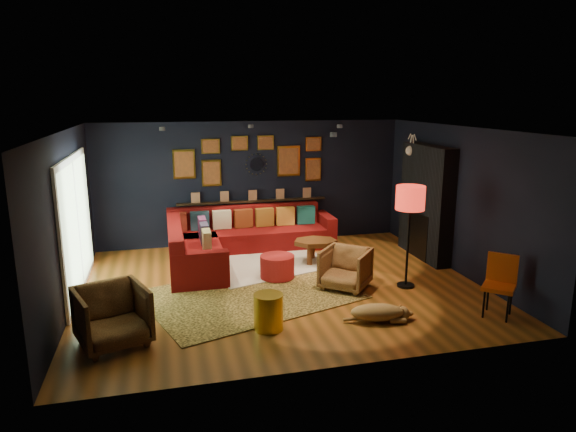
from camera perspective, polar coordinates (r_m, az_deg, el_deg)
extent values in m
plane|color=#99561F|center=(8.70, -0.77, -7.73)|extent=(6.50, 6.50, 0.00)
plane|color=black|center=(10.97, -4.04, 3.68)|extent=(6.50, 0.00, 6.50)
plane|color=black|center=(5.77, 5.39, -5.10)|extent=(6.50, 0.00, 6.50)
plane|color=black|center=(8.24, -23.38, -0.56)|extent=(0.00, 5.50, 5.50)
plane|color=black|center=(9.58, 18.52, 1.63)|extent=(0.00, 5.50, 5.50)
plane|color=white|center=(8.14, -0.83, 9.63)|extent=(6.50, 6.50, 0.00)
cube|color=maroon|center=(10.70, -4.55, -2.56)|extent=(3.20, 0.95, 0.42)
cube|color=maroon|center=(10.93, -4.89, 0.05)|extent=(3.20, 0.24, 0.46)
cube|color=maroon|center=(11.05, 4.17, -1.45)|extent=(0.22, 0.95, 0.64)
cube|color=maroon|center=(9.53, -10.17, -4.71)|extent=(0.95, 2.20, 0.42)
cube|color=maroon|center=(9.40, -12.43, -2.40)|extent=(0.24, 2.20, 0.46)
cube|color=maroon|center=(8.55, -9.74, -6.02)|extent=(0.95, 0.22, 0.64)
cube|color=maroon|center=(10.61, -12.20, -0.66)|extent=(0.38, 0.14, 0.38)
cube|color=#223D50|center=(10.63, -9.77, -0.53)|extent=(0.38, 0.14, 0.38)
cube|color=beige|center=(10.67, -7.37, -0.39)|extent=(0.38, 0.14, 0.38)
cube|color=brown|center=(10.73, -4.98, -0.26)|extent=(0.38, 0.14, 0.38)
cube|color=#996320|center=(10.80, -2.62, -0.13)|extent=(0.38, 0.14, 0.38)
cube|color=gold|center=(10.90, -0.30, 0.00)|extent=(0.38, 0.14, 0.38)
cube|color=#175D5A|center=(11.01, 1.98, 0.13)|extent=(0.38, 0.14, 0.38)
cube|color=#5F2857|center=(10.10, -9.51, -1.24)|extent=(0.14, 0.38, 0.38)
cube|color=#2C2944|center=(9.62, -9.28, -1.97)|extent=(0.14, 0.38, 0.38)
cube|color=tan|center=(9.14, -9.02, -2.76)|extent=(0.14, 0.38, 0.38)
cube|color=black|center=(10.97, -3.95, 1.66)|extent=(3.20, 0.12, 0.04)
cube|color=gold|center=(10.73, -11.47, 5.67)|extent=(0.45, 0.03, 0.60)
cube|color=#9C5526|center=(10.71, -11.47, 5.65)|extent=(0.38, 0.01, 0.51)
cube|color=gold|center=(10.79, -8.50, 4.75)|extent=(0.40, 0.03, 0.55)
cube|color=#9C5526|center=(10.78, -8.49, 4.74)|extent=(0.34, 0.01, 0.47)
cube|color=gold|center=(10.73, -8.60, 7.66)|extent=(0.38, 0.03, 0.30)
cube|color=#9C5526|center=(10.71, -8.59, 7.65)|extent=(0.32, 0.01, 0.25)
cube|color=gold|center=(11.04, 0.06, 6.13)|extent=(0.50, 0.03, 0.65)
cube|color=#9C5526|center=(11.02, 0.09, 6.12)|extent=(0.42, 0.01, 0.55)
cube|color=gold|center=(11.21, 2.80, 5.19)|extent=(0.35, 0.03, 0.50)
cube|color=#9C5526|center=(11.19, 2.83, 5.18)|extent=(0.30, 0.01, 0.42)
cube|color=gold|center=(11.15, 2.84, 7.99)|extent=(0.35, 0.03, 0.30)
cube|color=#9C5526|center=(11.13, 2.86, 7.98)|extent=(0.30, 0.01, 0.25)
cube|color=gold|center=(10.80, -5.41, 8.05)|extent=(0.35, 0.03, 0.30)
cube|color=#9C5526|center=(10.78, -5.39, 8.04)|extent=(0.30, 0.01, 0.25)
cube|color=gold|center=(10.89, -2.52, 8.14)|extent=(0.35, 0.03, 0.30)
cube|color=#9C5526|center=(10.87, -2.50, 8.13)|extent=(0.30, 0.01, 0.25)
cylinder|color=silver|center=(10.90, -3.53, 5.75)|extent=(0.28, 0.03, 0.28)
cone|color=gold|center=(10.94, -2.39, 5.79)|extent=(0.03, 0.16, 0.03)
cone|color=gold|center=(10.93, -2.48, 6.23)|extent=(0.04, 0.16, 0.04)
cone|color=gold|center=(10.91, -2.73, 6.59)|extent=(0.04, 0.16, 0.04)
cone|color=gold|center=(10.89, -3.11, 6.83)|extent=(0.04, 0.16, 0.04)
cone|color=gold|center=(10.88, -3.55, 6.90)|extent=(0.03, 0.16, 0.03)
cone|color=gold|center=(10.86, -3.98, 6.80)|extent=(0.04, 0.16, 0.04)
cone|color=gold|center=(10.86, -4.35, 6.53)|extent=(0.04, 0.16, 0.04)
cone|color=gold|center=(10.86, -4.60, 6.15)|extent=(0.04, 0.16, 0.04)
cone|color=gold|center=(10.86, -4.68, 5.71)|extent=(0.03, 0.16, 0.03)
cone|color=gold|center=(10.88, -4.58, 5.27)|extent=(0.04, 0.16, 0.04)
cone|color=gold|center=(10.90, -4.33, 4.91)|extent=(0.04, 0.16, 0.04)
cone|color=gold|center=(10.91, -3.95, 4.68)|extent=(0.04, 0.16, 0.04)
cone|color=gold|center=(10.93, -3.51, 4.61)|extent=(0.03, 0.16, 0.03)
cone|color=gold|center=(10.94, -3.08, 4.71)|extent=(0.04, 0.16, 0.04)
cone|color=gold|center=(10.95, -2.71, 4.97)|extent=(0.04, 0.16, 0.04)
cone|color=gold|center=(10.95, -2.47, 5.35)|extent=(0.04, 0.16, 0.04)
cube|color=black|center=(10.30, 15.09, 1.50)|extent=(0.30, 1.60, 2.20)
cube|color=black|center=(10.41, 14.59, -2.02)|extent=(0.20, 0.80, 0.90)
cone|color=white|center=(10.63, 14.53, 7.07)|extent=(0.35, 0.28, 0.28)
sphere|color=white|center=(10.53, 13.47, 7.07)|extent=(0.20, 0.20, 0.20)
cylinder|color=white|center=(10.47, 13.77, 7.96)|extent=(0.02, 0.10, 0.28)
cylinder|color=white|center=(10.58, 13.47, 8.03)|extent=(0.02, 0.10, 0.28)
cube|color=white|center=(8.86, -22.47, -0.91)|extent=(0.04, 2.80, 2.20)
cube|color=#ACCA9B|center=(8.86, -22.31, -0.91)|extent=(0.01, 2.60, 2.00)
cube|color=white|center=(8.86, -22.28, -0.90)|extent=(0.02, 0.06, 2.00)
cylinder|color=black|center=(9.13, -13.80, 9.39)|extent=(0.10, 0.10, 0.06)
cylinder|color=black|center=(9.67, -4.16, 9.92)|extent=(0.10, 0.10, 0.06)
cylinder|color=black|center=(9.69, 5.76, 9.89)|extent=(0.10, 0.10, 0.06)
cylinder|color=black|center=(7.54, 5.07, 8.99)|extent=(0.10, 0.10, 0.06)
cube|color=beige|center=(9.73, -2.36, -5.34)|extent=(2.75, 2.34, 0.03)
cube|color=gold|center=(8.32, -4.21, -8.71)|extent=(3.71, 3.14, 0.02)
cylinder|color=#572D16|center=(9.61, 2.42, -4.43)|extent=(0.11, 0.11, 0.34)
cylinder|color=#572D16|center=(9.69, 4.22, -4.29)|extent=(0.11, 0.11, 0.34)
cylinder|color=#572D16|center=(9.99, 2.70, -3.74)|extent=(0.11, 0.11, 0.34)
cylinder|color=maroon|center=(8.94, -1.20, -5.61)|extent=(0.59, 0.59, 0.39)
imported|color=#B2733A|center=(6.97, -18.96, -10.20)|extent=(1.05, 1.01, 0.85)
imported|color=#B2733A|center=(8.51, 6.40, -5.63)|extent=(0.99, 0.99, 0.75)
cylinder|color=gold|center=(7.08, -2.18, -10.60)|extent=(0.40, 0.40, 0.50)
cylinder|color=black|center=(7.94, 20.93, -9.03)|extent=(0.03, 0.03, 0.44)
cylinder|color=black|center=(7.90, 23.22, -9.34)|extent=(0.03, 0.03, 0.44)
cylinder|color=black|center=(8.23, 21.32, -8.27)|extent=(0.03, 0.03, 0.44)
cylinder|color=black|center=(8.19, 23.52, -8.56)|extent=(0.03, 0.03, 0.44)
cube|color=#D14A12|center=(7.99, 22.38, -7.32)|extent=(0.60, 0.60, 0.06)
cube|color=#D14A12|center=(8.08, 22.72, -5.31)|extent=(0.34, 0.33, 0.42)
cylinder|color=black|center=(8.87, 12.93, -7.51)|extent=(0.29, 0.29, 0.04)
cylinder|color=black|center=(8.65, 13.17, -3.11)|extent=(0.04, 0.04, 1.38)
cylinder|color=red|center=(8.47, 13.45, 1.98)|extent=(0.47, 0.47, 0.39)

